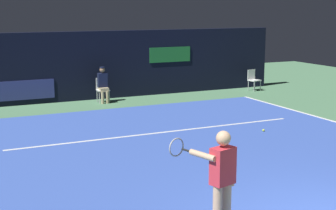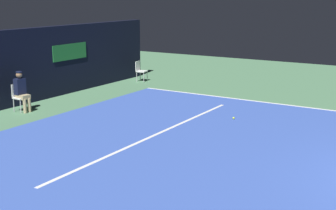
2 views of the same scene
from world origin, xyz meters
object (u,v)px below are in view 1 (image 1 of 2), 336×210
(tennis_player, at_px, (221,179))
(tennis_ball, at_px, (264,130))
(courtside_chair_near, at_px, (253,79))
(line_judge_on_chair, at_px, (103,84))

(tennis_player, xyz_separation_m, tennis_ball, (4.70, 5.40, -0.94))
(tennis_player, xyz_separation_m, courtside_chair_near, (8.65, 11.63, -0.49))
(courtside_chair_near, bearing_deg, tennis_player, -126.63)
(tennis_player, distance_m, tennis_ball, 7.22)
(line_judge_on_chair, xyz_separation_m, tennis_ball, (2.68, -6.30, -0.64))
(line_judge_on_chair, height_order, courtside_chair_near, line_judge_on_chair)
(tennis_player, height_order, courtside_chair_near, tennis_player)
(tennis_player, bearing_deg, tennis_ball, 48.97)
(tennis_player, xyz_separation_m, line_judge_on_chair, (2.02, 11.71, -0.30))
(line_judge_on_chair, distance_m, courtside_chair_near, 6.63)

